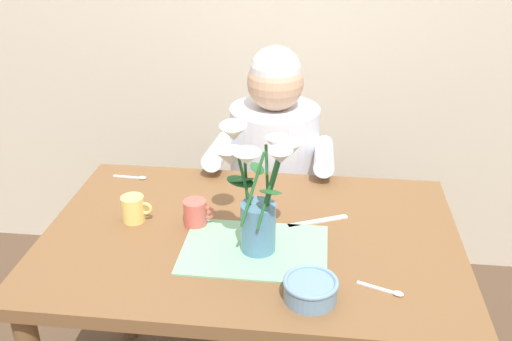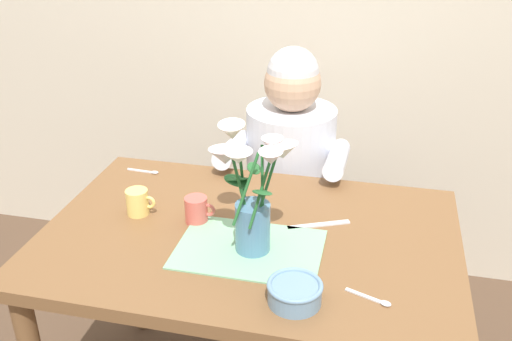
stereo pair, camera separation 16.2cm
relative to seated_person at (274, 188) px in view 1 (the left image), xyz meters
The scene contains 10 objects.
dining_table 0.62m from the seated_person, 91.29° to the right, with size 1.20×0.80×0.74m.
seated_person is the anchor object (origin of this frame).
striped_placemat 0.72m from the seated_person, 89.45° to the right, with size 0.40×0.28×0.01m, color #7AB289.
flower_vase 0.79m from the seated_person, 88.94° to the right, with size 0.26×0.22×0.34m.
ceramic_bowl 0.93m from the seated_person, 79.44° to the right, with size 0.14×0.14×0.06m.
dinner_knife 0.59m from the seated_person, 71.42° to the right, with size 0.19×0.02×0.01m, color silver.
coffee_cup 0.72m from the seated_person, 122.38° to the right, with size 0.09×0.07×0.08m.
tea_cup 0.65m from the seated_person, 107.09° to the right, with size 0.09×0.07×0.08m.
spoon_0 0.58m from the seated_person, 145.47° to the right, with size 0.12×0.02×0.01m.
spoon_1 0.93m from the seated_person, 67.02° to the right, with size 0.12×0.06×0.01m.
Camera 1 is at (0.18, -1.39, 1.64)m, focal length 40.12 mm.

